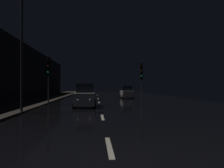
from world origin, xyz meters
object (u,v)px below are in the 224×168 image
Objects in this scene: traffic_light_far_right at (141,74)px; car_parked_right_far at (127,93)px; car_approaching_headlights at (85,96)px; traffic_light_far_left at (48,70)px; streetlamp_overhead at (28,35)px.

car_parked_right_far is at bearing -161.80° from traffic_light_far_right.
car_approaching_headlights is at bearing -35.84° from traffic_light_far_right.
streetlamp_overhead is at bearing 3.46° from traffic_light_far_left.
traffic_light_far_left is 1.28× the size of car_parked_right_far.
traffic_light_far_left is at bearing -61.34° from traffic_light_far_right.
traffic_light_far_left is 1.17× the size of car_approaching_headlights.
car_approaching_headlights is 13.91m from car_parked_right_far.
car_parked_right_far is at bearing 155.93° from car_approaching_headlights.
car_parked_right_far is (9.28, 16.96, -4.45)m from streetlamp_overhead.
traffic_light_far_right is 1.13× the size of car_approaching_headlights.
traffic_light_far_right is at bearing 108.86° from traffic_light_far_left.
car_parked_right_far is at bearing 137.90° from traffic_light_far_left.
traffic_light_far_right is at bearing -173.26° from car_parked_right_far.
traffic_light_far_left is at bearing -126.05° from car_approaching_headlights.
streetlamp_overhead is (-10.07, -10.23, 1.99)m from traffic_light_far_right.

